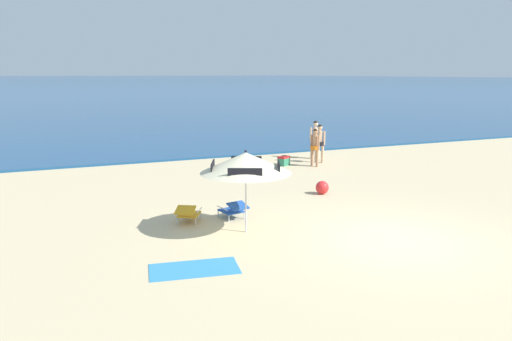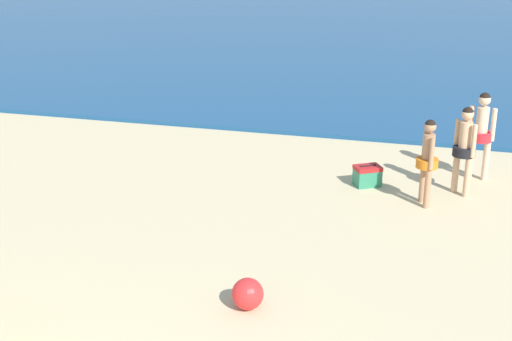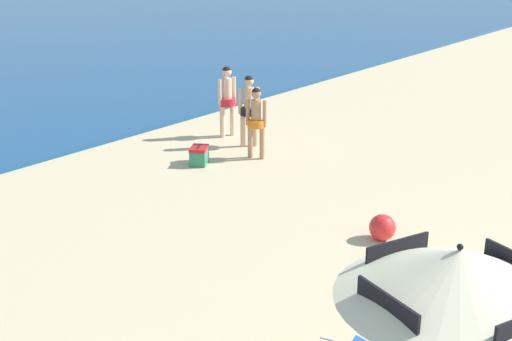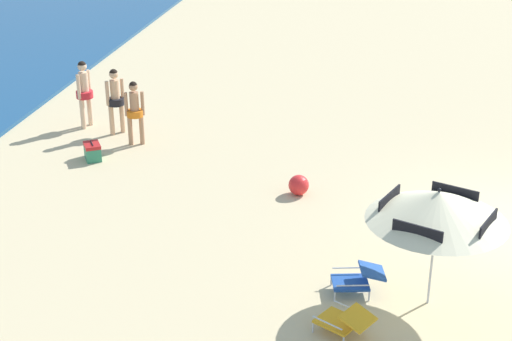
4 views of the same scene
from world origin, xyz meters
name	(u,v)px [view 1 (image 1 of 4)]	position (x,y,z in m)	size (l,w,h in m)	color
ground_plane	(394,241)	(0.00, 0.00, 0.00)	(800.00, 800.00, 0.00)	#CCB78C
ocean_water	(64,78)	(0.00, 412.41, 0.05)	(800.00, 800.00, 0.10)	navy
beach_umbrella_striped_main	(246,163)	(-3.03, 1.94, 1.77)	(2.70, 2.70, 2.08)	silver
lounge_chair_under_umbrella	(188,213)	(-4.18, 3.23, 0.28)	(0.88, 1.00, 0.50)	gold
lounge_chair_beside_umbrella	(233,209)	(-2.94, 3.10, 0.28)	(0.70, 0.95, 0.50)	#1E4799
person_standing_near_shore	(320,141)	(3.46, 9.59, 0.98)	(0.41, 0.41, 1.70)	#D8A87F
person_standing_beside	(315,137)	(3.77, 10.54, 1.02)	(0.51, 0.43, 1.76)	beige
person_wading_in	(315,145)	(2.82, 8.87, 0.93)	(0.39, 0.46, 1.61)	tan
cooler_box	(284,161)	(1.71, 9.58, 0.20)	(0.60, 0.55, 0.43)	#2D7F5B
beach_ball	(322,188)	(0.69, 4.57, 0.22)	(0.44, 0.44, 0.44)	red
beach_towel	(194,269)	(-4.84, 0.19, 0.01)	(0.90, 1.80, 0.01)	#3384BC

